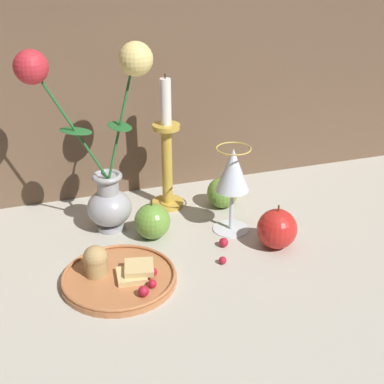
# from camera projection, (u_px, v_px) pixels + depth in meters

# --- Properties ---
(ground_plane) EXTENTS (2.40, 2.40, 0.00)m
(ground_plane) POSITION_uv_depth(u_px,v_px,m) (153.00, 245.00, 1.05)
(ground_plane) COLOR #B7B2A3
(ground_plane) RESTS_ON ground
(vase) EXTENTS (0.25, 0.09, 0.38)m
(vase) POSITION_uv_depth(u_px,v_px,m) (102.00, 155.00, 1.03)
(vase) COLOR #A3A3A8
(vase) RESTS_ON ground_plane
(plate_with_pastries) EXTENTS (0.20, 0.20, 0.07)m
(plate_with_pastries) POSITION_uv_depth(u_px,v_px,m) (117.00, 275.00, 0.94)
(plate_with_pastries) COLOR #B77042
(plate_with_pastries) RESTS_ON ground_plane
(wine_glass) EXTENTS (0.07, 0.07, 0.18)m
(wine_glass) POSITION_uv_depth(u_px,v_px,m) (233.00, 174.00, 1.05)
(wine_glass) COLOR silver
(wine_glass) RESTS_ON ground_plane
(candlestick) EXTENTS (0.07, 0.07, 0.30)m
(candlestick) POSITION_uv_depth(u_px,v_px,m) (167.00, 155.00, 1.15)
(candlestick) COLOR gold
(candlestick) RESTS_ON ground_plane
(apple_beside_vase) EXTENTS (0.07, 0.07, 0.08)m
(apple_beside_vase) POSITION_uv_depth(u_px,v_px,m) (152.00, 221.00, 1.06)
(apple_beside_vase) COLOR #669938
(apple_beside_vase) RESTS_ON ground_plane
(apple_near_glass) EXTENTS (0.08, 0.08, 0.09)m
(apple_near_glass) POSITION_uv_depth(u_px,v_px,m) (277.00, 229.00, 1.03)
(apple_near_glass) COLOR red
(apple_near_glass) RESTS_ON ground_plane
(apple_at_table_edge) EXTENTS (0.07, 0.07, 0.08)m
(apple_at_table_edge) POSITION_uv_depth(u_px,v_px,m) (222.00, 193.00, 1.18)
(apple_at_table_edge) COLOR #669938
(apple_at_table_edge) RESTS_ON ground_plane
(berry_near_plate) EXTENTS (0.01, 0.01, 0.01)m
(berry_near_plate) POSITION_uv_depth(u_px,v_px,m) (223.00, 260.00, 0.99)
(berry_near_plate) COLOR #AD192D
(berry_near_plate) RESTS_ON ground_plane
(berry_front_center) EXTENTS (0.02, 0.02, 0.02)m
(berry_front_center) POSITION_uv_depth(u_px,v_px,m) (224.00, 242.00, 1.04)
(berry_front_center) COLOR #AD192D
(berry_front_center) RESTS_ON ground_plane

